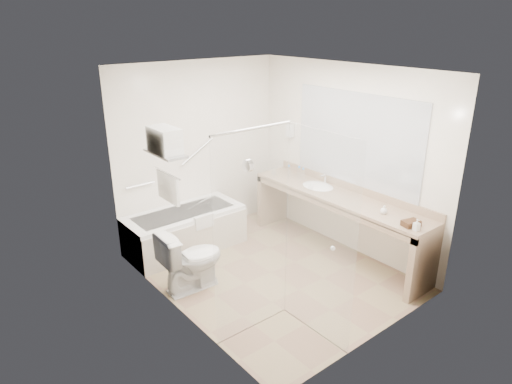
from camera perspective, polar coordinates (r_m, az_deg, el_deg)
floor at (r=5.87m, az=1.87°, el=-9.99°), size 3.20×3.20×0.00m
ceiling at (r=5.06m, az=2.21°, el=15.09°), size 2.60×3.20×0.10m
wall_back at (r=6.57m, az=-7.16°, el=5.20°), size 2.60×0.10×2.50m
wall_front at (r=4.34m, az=15.97°, el=-3.90°), size 2.60×0.10×2.50m
wall_left at (r=4.64m, az=-10.23°, el=-1.75°), size 0.10×3.20×2.50m
wall_right at (r=6.22m, az=11.15°, el=4.07°), size 0.10×3.20×2.50m
bathtub at (r=6.38m, az=-8.85°, el=-4.74°), size 1.60×0.73×0.59m
grab_bar_short at (r=6.21m, az=-14.28°, el=0.84°), size 0.40×0.03×0.03m
grab_bar_long at (r=6.51m, az=-7.35°, el=5.05°), size 0.53×0.03×0.33m
shower_enclosure at (r=4.38m, az=3.65°, el=-5.52°), size 0.96×0.91×2.11m
towel_shelf at (r=4.83m, az=-11.30°, el=5.41°), size 0.24×0.55×0.81m
vanity_counter at (r=6.14m, az=10.14°, el=-2.16°), size 0.55×2.70×0.95m
sink at (r=6.34m, az=7.73°, el=0.49°), size 0.40×0.52×0.14m
faucet at (r=6.40m, az=8.68°, el=1.70°), size 0.03×0.03×0.14m
mirror at (r=6.05m, az=12.37°, el=6.44°), size 0.02×2.00×1.20m
hairdryer_unit at (r=6.83m, az=4.26°, el=7.65°), size 0.08×0.10×0.18m
toilet at (r=5.43m, az=-8.08°, el=-8.38°), size 0.78×0.46×0.75m
amenity_basket at (r=5.36m, az=18.80°, el=-3.72°), size 0.22×0.17×0.06m
soap_bottle_a at (r=5.27m, az=19.40°, el=-4.24°), size 0.08×0.14×0.06m
soap_bottle_b at (r=5.58m, az=15.69°, el=-2.25°), size 0.10×0.12×0.08m
water_bottle_left at (r=6.53m, az=5.90°, el=2.21°), size 0.05×0.05×0.18m
water_bottle_mid at (r=6.57m, az=5.40°, el=2.39°), size 0.06×0.06×0.19m
water_bottle_right at (r=6.66m, az=4.13°, el=2.62°), size 0.05×0.05×0.17m
drinking_glass_near at (r=6.15m, az=6.86°, el=0.59°), size 0.07×0.07×0.08m
drinking_glass_far at (r=6.73m, az=2.20°, el=2.60°), size 0.09×0.09×0.10m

